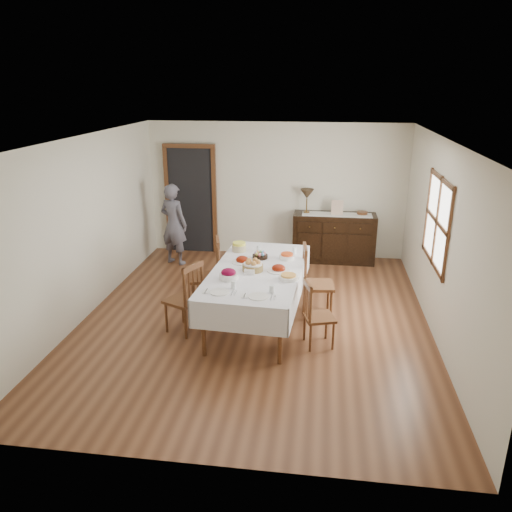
# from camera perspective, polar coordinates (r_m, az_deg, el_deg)

# --- Properties ---
(ground) EXTENTS (6.00, 6.00, 0.00)m
(ground) POSITION_cam_1_polar(r_m,az_deg,el_deg) (7.41, -0.11, -7.20)
(ground) COLOR brown
(room_shell) EXTENTS (5.02, 6.02, 2.65)m
(room_shell) POSITION_cam_1_polar(r_m,az_deg,el_deg) (7.26, -0.80, 6.04)
(room_shell) COLOR silver
(room_shell) RESTS_ON ground
(dining_table) EXTENTS (1.38, 2.49, 0.83)m
(dining_table) POSITION_cam_1_polar(r_m,az_deg,el_deg) (7.00, 0.16, -2.26)
(dining_table) COLOR white
(dining_table) RESTS_ON ground
(chair_left_near) EXTENTS (0.57, 0.57, 1.03)m
(chair_left_near) POSITION_cam_1_polar(r_m,az_deg,el_deg) (6.91, -7.99, -4.67)
(chair_left_near) COLOR #58321A
(chair_left_near) RESTS_ON ground
(chair_left_far) EXTENTS (0.56, 0.56, 1.10)m
(chair_left_far) POSITION_cam_1_polar(r_m,az_deg,el_deg) (7.61, -5.43, -1.97)
(chair_left_far) COLOR #58321A
(chair_left_far) RESTS_ON ground
(chair_right_near) EXTENTS (0.47, 0.47, 0.90)m
(chair_right_near) POSITION_cam_1_polar(r_m,az_deg,el_deg) (6.57, 6.85, -6.57)
(chair_right_near) COLOR #58321A
(chair_right_near) RESTS_ON ground
(chair_right_far) EXTENTS (0.50, 0.50, 1.09)m
(chair_right_far) POSITION_cam_1_polar(r_m,az_deg,el_deg) (7.35, 6.67, -2.86)
(chair_right_far) COLOR #58321A
(chair_right_far) RESTS_ON ground
(sideboard) EXTENTS (1.56, 0.56, 0.93)m
(sideboard) POSITION_cam_1_polar(r_m,az_deg,el_deg) (9.72, 8.88, 2.09)
(sideboard) COLOR black
(sideboard) RESTS_ON ground
(person) EXTENTS (0.60, 0.49, 1.65)m
(person) POSITION_cam_1_polar(r_m,az_deg,el_deg) (9.50, -9.39, 3.90)
(person) COLOR #5A5865
(person) RESTS_ON ground
(bread_basket) EXTENTS (0.29, 0.29, 0.17)m
(bread_basket) POSITION_cam_1_polar(r_m,az_deg,el_deg) (6.89, -0.37, -1.15)
(bread_basket) COLOR olive
(bread_basket) RESTS_ON dining_table
(egg_basket) EXTENTS (0.23, 0.23, 0.11)m
(egg_basket) POSITION_cam_1_polar(r_m,az_deg,el_deg) (7.39, 0.47, 0.05)
(egg_basket) COLOR black
(egg_basket) RESTS_ON dining_table
(ham_platter_a) EXTENTS (0.32, 0.32, 0.11)m
(ham_platter_a) POSITION_cam_1_polar(r_m,az_deg,el_deg) (7.22, -1.56, -0.51)
(ham_platter_a) COLOR white
(ham_platter_a) RESTS_ON dining_table
(ham_platter_b) EXTENTS (0.32, 0.32, 0.11)m
(ham_platter_b) POSITION_cam_1_polar(r_m,az_deg,el_deg) (6.91, 2.59, -1.48)
(ham_platter_b) COLOR white
(ham_platter_b) RESTS_ON dining_table
(beet_bowl) EXTENTS (0.25, 0.25, 0.15)m
(beet_bowl) POSITION_cam_1_polar(r_m,az_deg,el_deg) (6.61, -3.16, -2.15)
(beet_bowl) COLOR white
(beet_bowl) RESTS_ON dining_table
(carrot_bowl) EXTENTS (0.23, 0.23, 0.09)m
(carrot_bowl) POSITION_cam_1_polar(r_m,az_deg,el_deg) (7.36, 3.56, -0.05)
(carrot_bowl) COLOR white
(carrot_bowl) RESTS_ON dining_table
(pineapple_bowl) EXTENTS (0.22, 0.22, 0.14)m
(pineapple_bowl) POSITION_cam_1_polar(r_m,az_deg,el_deg) (7.70, -1.94, 1.05)
(pineapple_bowl) COLOR tan
(pineapple_bowl) RESTS_ON dining_table
(casserole_dish) EXTENTS (0.26, 0.26, 0.07)m
(casserole_dish) POSITION_cam_1_polar(r_m,az_deg,el_deg) (6.61, 3.72, -2.43)
(casserole_dish) COLOR white
(casserole_dish) RESTS_ON dining_table
(butter_dish) EXTENTS (0.15, 0.10, 0.07)m
(butter_dish) POSITION_cam_1_polar(r_m,az_deg,el_deg) (6.79, -0.73, -1.79)
(butter_dish) COLOR white
(butter_dish) RESTS_ON dining_table
(setting_left) EXTENTS (0.43, 0.31, 0.10)m
(setting_left) POSITION_cam_1_polar(r_m,az_deg,el_deg) (6.26, -3.70, -3.84)
(setting_left) COLOR white
(setting_left) RESTS_ON dining_table
(setting_right) EXTENTS (0.43, 0.31, 0.10)m
(setting_right) POSITION_cam_1_polar(r_m,az_deg,el_deg) (6.12, 0.75, -4.36)
(setting_right) COLOR white
(setting_right) RESTS_ON dining_table
(glass_far_a) EXTENTS (0.06, 0.06, 0.10)m
(glass_far_a) POSITION_cam_1_polar(r_m,az_deg,el_deg) (7.66, 0.29, 0.85)
(glass_far_a) COLOR white
(glass_far_a) RESTS_ON dining_table
(glass_far_b) EXTENTS (0.06, 0.06, 0.11)m
(glass_far_b) POSITION_cam_1_polar(r_m,az_deg,el_deg) (7.60, 4.41, 0.66)
(glass_far_b) COLOR white
(glass_far_b) RESTS_ON dining_table
(runner) EXTENTS (1.30, 0.35, 0.01)m
(runner) POSITION_cam_1_polar(r_m,az_deg,el_deg) (9.55, 9.24, 4.71)
(runner) COLOR white
(runner) RESTS_ON sideboard
(table_lamp) EXTENTS (0.26, 0.26, 0.46)m
(table_lamp) POSITION_cam_1_polar(r_m,az_deg,el_deg) (9.54, 5.85, 7.00)
(table_lamp) COLOR brown
(table_lamp) RESTS_ON sideboard
(picture_frame) EXTENTS (0.22, 0.08, 0.28)m
(picture_frame) POSITION_cam_1_polar(r_m,az_deg,el_deg) (9.51, 9.26, 5.48)
(picture_frame) COLOR #C6A68F
(picture_frame) RESTS_ON sideboard
(deco_bowl) EXTENTS (0.20, 0.20, 0.06)m
(deco_bowl) POSITION_cam_1_polar(r_m,az_deg,el_deg) (9.64, 12.05, 4.82)
(deco_bowl) COLOR #58321A
(deco_bowl) RESTS_ON sideboard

